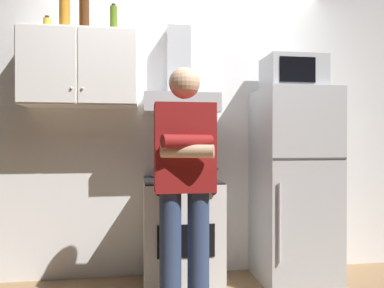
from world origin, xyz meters
The scene contains 12 objects.
back_wall_tiled centered at (0.00, 0.60, 1.35)m, with size 4.80×0.10×2.70m, color white.
upper_cabinet centered at (-0.85, 0.37, 1.75)m, with size 0.90×0.37×0.60m.
stove_oven centered at (-0.05, 0.25, 0.43)m, with size 0.60×0.62×0.87m.
range_hood centered at (-0.05, 0.38, 1.60)m, with size 0.60×0.44×0.75m.
refrigerator centered at (0.90, 0.25, 0.80)m, with size 0.60×0.62×1.60m.
microwave centered at (0.90, 0.27, 1.74)m, with size 0.48×0.37×0.28m.
person_standing centered at (-0.10, -0.36, 0.90)m, with size 0.38×0.33×1.64m.
cooking_pot centered at (0.08, 0.13, 0.92)m, with size 0.29×0.19×0.10m.
bottle_olive_oil centered at (-0.59, 0.39, 2.16)m, with size 0.06×0.06×0.24m.
bottle_spice_jar centered at (-1.11, 0.40, 2.10)m, with size 0.06×0.06×0.12m.
bottle_liquor_amber centered at (-0.97, 0.34, 2.19)m, with size 0.08×0.08×0.29m.
bottle_rum_dark centered at (-0.82, 0.36, 2.19)m, with size 0.08×0.08×0.30m.
Camera 1 is at (-0.39, -2.65, 1.17)m, focal length 34.14 mm.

